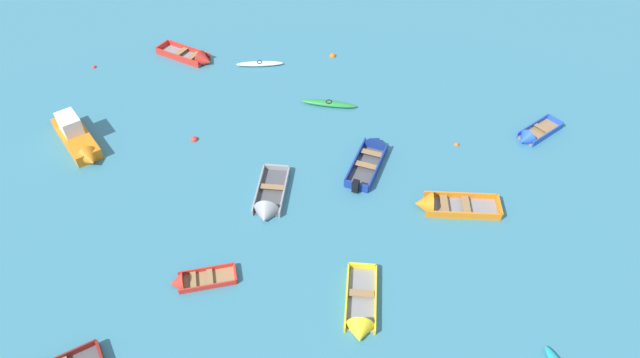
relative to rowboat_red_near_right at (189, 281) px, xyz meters
name	(u,v)px	position (x,y,z in m)	size (l,w,h in m)	color
rowboat_red_near_right	(189,281)	(0.00, 0.00, 0.00)	(3.28, 1.79, 1.00)	#99754C
rowboat_blue_back_row_left	(531,136)	(18.88, 11.47, 0.05)	(3.42, 3.11, 1.09)	#99754C
motor_launch_orange_far_right	(77,138)	(-8.77, 9.76, 0.41)	(4.33, 4.90, 1.98)	orange
rowboat_grey_distant_center	(268,206)	(3.24, 5.00, 0.04)	(1.81, 4.32, 1.40)	#4C4C51
rowboat_yellow_back_row_center	(360,319)	(8.13, -1.77, 0.03)	(1.59, 4.18, 1.28)	gray
kayak_green_cluster_inner	(329,103)	(6.31, 14.38, 0.02)	(3.71, 1.09, 0.35)	#288C3D
kayak_white_midfield_left	(260,64)	(1.18, 19.00, 0.01)	(3.42, 0.85, 0.32)	white
rowboat_deep_blue_outer_left	(372,153)	(8.99, 9.44, 0.09)	(2.74, 4.81, 1.34)	#4C4C51
rowboat_red_far_left	(195,58)	(-3.61, 19.48, 0.08)	(4.65, 3.27, 1.28)	gray
rowboat_orange_outer_right	(439,205)	(12.51, 5.40, 0.07)	(4.59, 1.63, 1.40)	gray
mooring_buoy_far_field	(194,140)	(-1.90, 10.55, -0.14)	(0.46, 0.46, 0.46)	red
mooring_buoy_midfield	(457,145)	(14.21, 10.68, -0.14)	(0.31, 0.31, 0.31)	orange
mooring_buoy_between_boats_left	(94,67)	(-10.76, 18.31, -0.14)	(0.32, 0.32, 0.32)	red
mooring_buoy_outer_edge	(333,56)	(6.43, 20.46, -0.14)	(0.46, 0.46, 0.46)	orange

